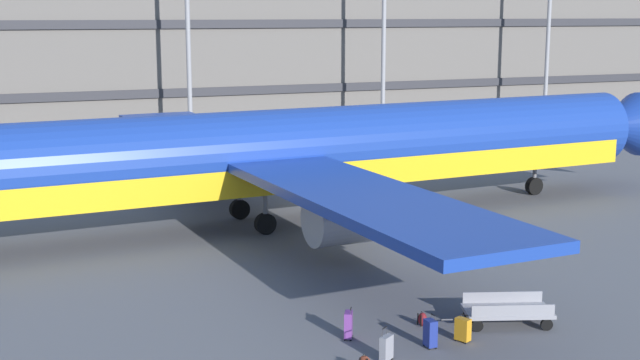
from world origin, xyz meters
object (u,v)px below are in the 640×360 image
suitcase_black (463,329)px  baggage_cart (507,311)px  backpack_navy (423,319)px  suitcase_teal (348,324)px  suitcase_orange (386,348)px  suitcase_laid_flat (430,333)px  airliner (274,155)px

suitcase_black → baggage_cart: bearing=19.8°
suitcase_black → backpack_navy: (-0.44, 1.54, -0.17)m
suitcase_teal → baggage_cart: bearing=-8.6°
suitcase_orange → baggage_cart: 4.78m
backpack_navy → baggage_cart: bearing=-19.0°
suitcase_laid_flat → suitcase_teal: (-1.85, 1.49, -0.01)m
suitcase_laid_flat → suitcase_teal: suitcase_laid_flat is taller
airliner → suitcase_orange: size_ratio=45.71×
airliner → suitcase_teal: size_ratio=47.02×
suitcase_laid_flat → suitcase_black: bearing=2.3°
airliner → baggage_cart: (2.30, -14.72, -2.68)m
airliner → suitcase_black: 15.68m
suitcase_black → suitcase_orange: bearing=-170.2°
suitcase_orange → airliner: bearing=81.7°
suitcase_teal → suitcase_orange: bearing=-81.9°
airliner → suitcase_laid_flat: bearing=-92.8°
suitcase_laid_flat → backpack_navy: bearing=68.1°
airliner → suitcase_laid_flat: airliner is taller
suitcase_orange → backpack_navy: (2.22, 2.00, -0.18)m
airliner → backpack_navy: size_ratio=91.76×
suitcase_orange → backpack_navy: bearing=42.1°
suitcase_black → suitcase_orange: 2.70m
suitcase_black → baggage_cart: size_ratio=0.24×
backpack_navy → airliner: bearing=89.5°
suitcase_teal → suitcase_orange: 1.93m
airliner → backpack_navy: (-0.11, -13.89, -2.91)m
airliner → baggage_cart: 15.14m
backpack_navy → baggage_cart: (2.42, -0.83, 0.22)m
airliner → suitcase_black: airliner is taller
suitcase_orange → backpack_navy: 2.99m
suitcase_black → suitcase_teal: bearing=153.7°
airliner → suitcase_black: (0.33, -15.43, -2.74)m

